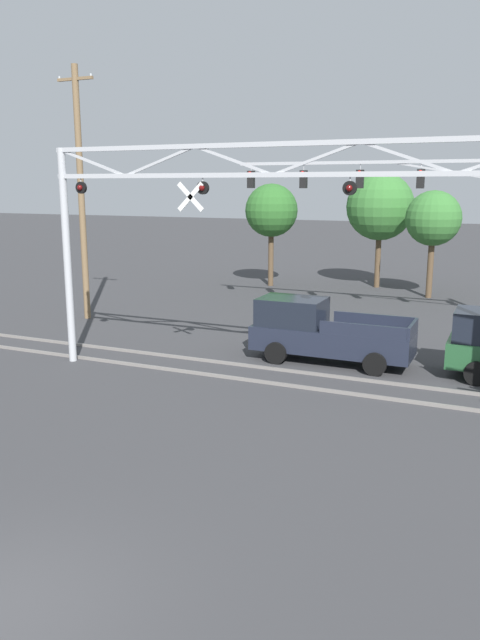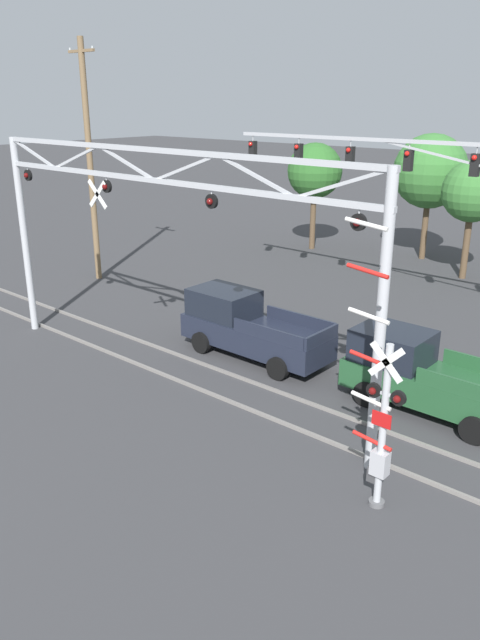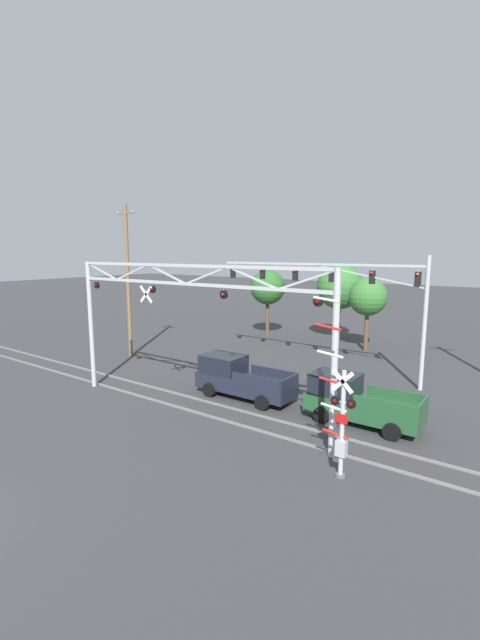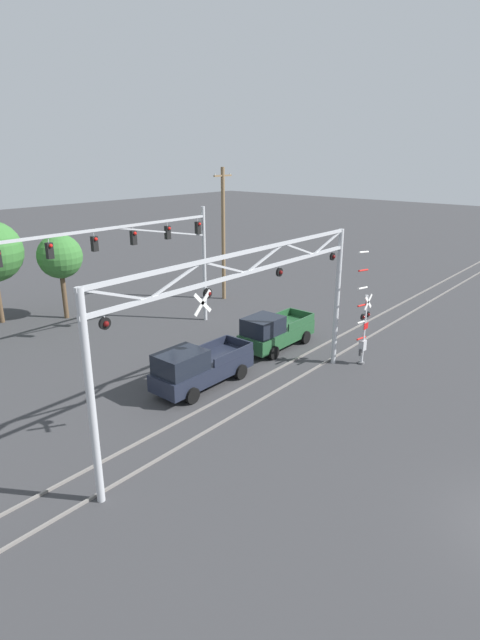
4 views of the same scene
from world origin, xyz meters
name	(u,v)px [view 3 (image 3 of 4)]	position (x,y,z in m)	size (l,w,h in m)	color
rail_track_near	(192,411)	(0.00, 11.30, 0.05)	(80.00, 0.08, 0.10)	gray
rail_track_far	(211,403)	(0.00, 12.73, 0.05)	(80.00, 0.08, 0.10)	gray
crossing_gantry	(186,312)	(-0.01, 11.01, 4.91)	(14.90, 0.29, 7.13)	#B7BABF
crossing_signal_mast	(340,420)	(8.10, 9.80, 2.05)	(1.63, 0.35, 6.20)	#B7BABF
traffic_signal_span	(354,289)	(4.02, 21.28, 5.45)	(13.71, 0.39, 7.49)	#B7BABF
pickup_truck_lead	(239,378)	(0.54, 14.42, 1.03)	(5.42, 2.08, 2.14)	#1E2333
pickup_truck_following	(356,401)	(6.86, 14.66, 1.03)	(5.07, 2.08, 2.14)	#23512D
utility_pole_left	(128,280)	(-11.27, 17.02, 5.62)	(1.80, 0.28, 10.94)	brown
background_tree_beyond_span	(268,288)	(-6.98, 29.21, 4.46)	(3.11, 3.11, 6.05)	brown
background_tree_far_left_verge	(368,297)	(2.31, 28.80, 4.21)	(2.91, 2.91, 5.70)	brown
background_tree_far_right_verge	(340,286)	(-0.99, 31.21, 4.72)	(3.90, 3.90, 6.69)	brown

